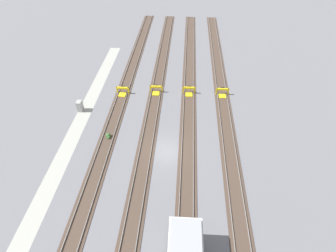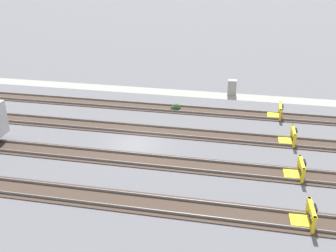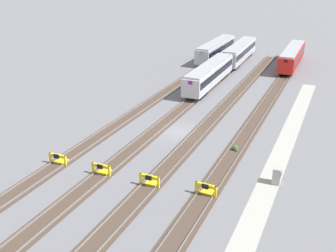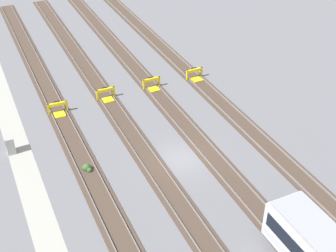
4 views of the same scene
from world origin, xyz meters
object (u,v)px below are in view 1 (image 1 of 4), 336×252
object	(u,v)px
bumper_stop_nearest_track	(122,91)
electrical_cabinet	(80,106)
bumper_stop_middle_track	(189,91)
weed_clump	(108,136)
bumper_stop_far_inner_track	(222,93)
bumper_stop_near_inner_track	(156,90)

from	to	relation	value
bumper_stop_nearest_track	electrical_cabinet	xyz separation A→B (m)	(4.41, -5.26, 0.29)
electrical_cabinet	bumper_stop_middle_track	bearing A→B (deg)	108.41
bumper_stop_nearest_track	weed_clump	bearing A→B (deg)	0.19
bumper_stop_nearest_track	bumper_stop_far_inner_track	xyz separation A→B (m)	(-0.78, 15.50, 0.00)
bumper_stop_middle_track	bumper_stop_nearest_track	bearing A→B (deg)	-85.70
weed_clump	bumper_stop_nearest_track	bearing A→B (deg)	-179.81
bumper_stop_near_inner_track	bumper_stop_nearest_track	bearing A→B (deg)	-82.17
bumper_stop_nearest_track	weed_clump	xyz separation A→B (m)	(9.54, 0.03, -0.27)
bumper_stop_nearest_track	electrical_cabinet	bearing A→B (deg)	-50.02
bumper_stop_far_inner_track	weed_clump	size ratio (longest dim) A/B	2.18
bumper_stop_nearest_track	electrical_cabinet	distance (m)	6.88
bumper_stop_far_inner_track	electrical_cabinet	size ratio (longest dim) A/B	1.26
bumper_stop_nearest_track	electrical_cabinet	size ratio (longest dim) A/B	1.25
bumper_stop_middle_track	bumper_stop_near_inner_track	bearing A→B (deg)	-89.27
bumper_stop_nearest_track	weed_clump	distance (m)	9.55
bumper_stop_near_inner_track	electrical_cabinet	size ratio (longest dim) A/B	1.25
bumper_stop_middle_track	bumper_stop_far_inner_track	size ratio (longest dim) A/B	1.00
bumper_stop_nearest_track	bumper_stop_middle_track	distance (m)	10.36
electrical_cabinet	weed_clump	world-z (taller)	electrical_cabinet
bumper_stop_near_inner_track	bumper_stop_middle_track	xyz separation A→B (m)	(-0.07, 5.16, 0.00)
bumper_stop_near_inner_track	weed_clump	distance (m)	11.48
bumper_stop_near_inner_track	weed_clump	xyz separation A→B (m)	(10.26, -5.14, -0.27)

